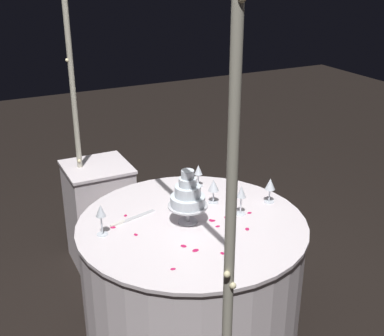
{
  "coord_description": "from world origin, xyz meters",
  "views": [
    {
      "loc": [
        -2.23,
        1.11,
        2.11
      ],
      "look_at": [
        0.0,
        0.0,
        1.06
      ],
      "focal_mm": 47.55,
      "sensor_mm": 36.0,
      "label": 1
    }
  ],
  "objects_px": {
    "wine_glass_0": "(198,171)",
    "cake_knife": "(130,219)",
    "tiered_cake": "(188,196)",
    "wine_glass_2": "(101,213)",
    "wine_glass_1": "(241,193)",
    "wine_glass_3": "(270,185)",
    "decorative_arch": "(123,98)",
    "main_table": "(192,277)",
    "wine_glass_4": "(191,182)",
    "side_table": "(100,214)",
    "wine_glass_5": "(213,186)"
  },
  "relations": [
    {
      "from": "main_table",
      "to": "wine_glass_2",
      "type": "relative_size",
      "value": 7.3
    },
    {
      "from": "cake_knife",
      "to": "wine_glass_0",
      "type": "bearing_deg",
      "value": -67.18
    },
    {
      "from": "main_table",
      "to": "wine_glass_5",
      "type": "xyz_separation_m",
      "value": [
        0.16,
        -0.22,
        0.47
      ]
    },
    {
      "from": "wine_glass_2",
      "to": "tiered_cake",
      "type": "bearing_deg",
      "value": -99.81
    },
    {
      "from": "decorative_arch",
      "to": "wine_glass_0",
      "type": "distance_m",
      "value": 0.99
    },
    {
      "from": "side_table",
      "to": "cake_knife",
      "type": "height_order",
      "value": "side_table"
    },
    {
      "from": "main_table",
      "to": "wine_glass_0",
      "type": "bearing_deg",
      "value": -31.23
    },
    {
      "from": "main_table",
      "to": "cake_knife",
      "type": "bearing_deg",
      "value": 58.39
    },
    {
      "from": "wine_glass_0",
      "to": "wine_glass_4",
      "type": "height_order",
      "value": "wine_glass_0"
    },
    {
      "from": "decorative_arch",
      "to": "cake_knife",
      "type": "relative_size",
      "value": 7.92
    },
    {
      "from": "tiered_cake",
      "to": "wine_glass_3",
      "type": "xyz_separation_m",
      "value": [
        0.01,
        -0.55,
        -0.05
      ]
    },
    {
      "from": "main_table",
      "to": "wine_glass_5",
      "type": "bearing_deg",
      "value": -53.85
    },
    {
      "from": "decorative_arch",
      "to": "main_table",
      "type": "distance_m",
      "value": 1.18
    },
    {
      "from": "decorative_arch",
      "to": "tiered_cake",
      "type": "height_order",
      "value": "decorative_arch"
    },
    {
      "from": "main_table",
      "to": "wine_glass_4",
      "type": "xyz_separation_m",
      "value": [
        0.29,
        -0.14,
        0.47
      ]
    },
    {
      "from": "wine_glass_3",
      "to": "decorative_arch",
      "type": "bearing_deg",
      "value": 91.37
    },
    {
      "from": "tiered_cake",
      "to": "wine_glass_5",
      "type": "relative_size",
      "value": 2.09
    },
    {
      "from": "wine_glass_1",
      "to": "wine_glass_5",
      "type": "xyz_separation_m",
      "value": [
        0.2,
        0.07,
        -0.02
      ]
    },
    {
      "from": "side_table",
      "to": "wine_glass_4",
      "type": "xyz_separation_m",
      "value": [
        -0.68,
        -0.4,
        0.45
      ]
    },
    {
      "from": "side_table",
      "to": "wine_glass_2",
      "type": "distance_m",
      "value": 1.03
    },
    {
      "from": "tiered_cake",
      "to": "decorative_arch",
      "type": "bearing_deg",
      "value": 92.35
    },
    {
      "from": "decorative_arch",
      "to": "wine_glass_0",
      "type": "height_order",
      "value": "decorative_arch"
    },
    {
      "from": "main_table",
      "to": "wine_glass_4",
      "type": "distance_m",
      "value": 0.57
    },
    {
      "from": "tiered_cake",
      "to": "wine_glass_3",
      "type": "bearing_deg",
      "value": -89.24
    },
    {
      "from": "wine_glass_2",
      "to": "cake_knife",
      "type": "relative_size",
      "value": 0.61
    },
    {
      "from": "wine_glass_3",
      "to": "main_table",
      "type": "bearing_deg",
      "value": 92.29
    },
    {
      "from": "wine_glass_1",
      "to": "wine_glass_5",
      "type": "bearing_deg",
      "value": 19.68
    },
    {
      "from": "wine_glass_0",
      "to": "wine_glass_3",
      "type": "xyz_separation_m",
      "value": [
        -0.39,
        -0.28,
        0.01
      ]
    },
    {
      "from": "wine_glass_4",
      "to": "wine_glass_5",
      "type": "height_order",
      "value": "wine_glass_5"
    },
    {
      "from": "cake_knife",
      "to": "side_table",
      "type": "bearing_deg",
      "value": -3.11
    },
    {
      "from": "tiered_cake",
      "to": "main_table",
      "type": "bearing_deg",
      "value": -125.99
    },
    {
      "from": "tiered_cake",
      "to": "wine_glass_2",
      "type": "bearing_deg",
      "value": 80.19
    },
    {
      "from": "decorative_arch",
      "to": "side_table",
      "type": "bearing_deg",
      "value": -6.29
    },
    {
      "from": "cake_knife",
      "to": "decorative_arch",
      "type": "bearing_deg",
      "value": 160.71
    },
    {
      "from": "wine_glass_2",
      "to": "wine_glass_0",
      "type": "bearing_deg",
      "value": -66.55
    },
    {
      "from": "tiered_cake",
      "to": "cake_knife",
      "type": "height_order",
      "value": "tiered_cake"
    },
    {
      "from": "wine_glass_2",
      "to": "wine_glass_1",
      "type": "bearing_deg",
      "value": -99.32
    },
    {
      "from": "side_table",
      "to": "tiered_cake",
      "type": "xyz_separation_m",
      "value": [
        -0.96,
        -0.24,
        0.51
      ]
    },
    {
      "from": "wine_glass_1",
      "to": "wine_glass_0",
      "type": "bearing_deg",
      "value": 5.51
    },
    {
      "from": "wine_glass_0",
      "to": "wine_glass_5",
      "type": "relative_size",
      "value": 0.97
    },
    {
      "from": "wine_glass_4",
      "to": "cake_knife",
      "type": "distance_m",
      "value": 0.46
    },
    {
      "from": "main_table",
      "to": "tiered_cake",
      "type": "relative_size",
      "value": 4.09
    },
    {
      "from": "side_table",
      "to": "wine_glass_2",
      "type": "height_order",
      "value": "wine_glass_2"
    },
    {
      "from": "wine_glass_2",
      "to": "main_table",
      "type": "bearing_deg",
      "value": -101.02
    },
    {
      "from": "wine_glass_5",
      "to": "wine_glass_1",
      "type": "bearing_deg",
      "value": -160.32
    },
    {
      "from": "decorative_arch",
      "to": "wine_glass_5",
      "type": "xyz_separation_m",
      "value": [
        0.16,
        -0.59,
        -0.65
      ]
    },
    {
      "from": "wine_glass_1",
      "to": "wine_glass_2",
      "type": "xyz_separation_m",
      "value": [
        0.13,
        0.78,
        0.0
      ]
    },
    {
      "from": "wine_glass_5",
      "to": "cake_knife",
      "type": "bearing_deg",
      "value": 87.84
    },
    {
      "from": "wine_glass_0",
      "to": "cake_knife",
      "type": "height_order",
      "value": "wine_glass_0"
    },
    {
      "from": "wine_glass_4",
      "to": "cake_knife",
      "type": "height_order",
      "value": "wine_glass_4"
    }
  ]
}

